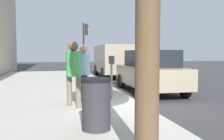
% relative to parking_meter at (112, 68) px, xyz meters
% --- Properties ---
extents(ground_plane, '(80.00, 80.00, 0.00)m').
position_rel_parking_meter_xyz_m(ground_plane, '(-0.72, -0.71, -1.17)').
color(ground_plane, '#38383A').
rests_on(ground_plane, ground).
extents(sidewalk_slab, '(28.00, 6.00, 0.15)m').
position_rel_parking_meter_xyz_m(sidewalk_slab, '(-0.72, 2.29, -1.09)').
color(sidewalk_slab, '#B7B2A8').
rests_on(sidewalk_slab, ground_plane).
extents(parking_meter, '(0.36, 0.12, 1.41)m').
position_rel_parking_meter_xyz_m(parking_meter, '(0.00, 0.00, 0.00)').
color(parking_meter, gray).
rests_on(parking_meter, sidewalk_slab).
extents(pedestrian_at_meter, '(0.53, 0.38, 1.76)m').
position_rel_parking_meter_xyz_m(pedestrian_at_meter, '(-0.30, 0.94, 0.02)').
color(pedestrian_at_meter, '#191E4C').
rests_on(pedestrian_at_meter, sidewalk_slab).
extents(pedestrian_bystander, '(0.47, 0.40, 1.82)m').
position_rel_parking_meter_xyz_m(pedestrian_bystander, '(-0.94, 1.29, 0.07)').
color(pedestrian_bystander, '#726656').
rests_on(pedestrian_bystander, sidewalk_slab).
extents(parked_sedan_near, '(4.44, 2.05, 1.77)m').
position_rel_parking_meter_xyz_m(parked_sedan_near, '(1.80, -2.05, -0.27)').
color(parked_sedan_near, gray).
rests_on(parked_sedan_near, ground_plane).
extents(parked_van_far, '(5.26, 2.25, 2.18)m').
position_rel_parking_meter_xyz_m(parked_van_far, '(8.51, -2.06, 0.09)').
color(parked_van_far, gray).
rests_on(parked_van_far, ground_plane).
extents(traffic_signal, '(0.24, 0.44, 3.60)m').
position_rel_parking_meter_xyz_m(traffic_signal, '(9.30, -0.22, 1.41)').
color(traffic_signal, black).
rests_on(traffic_signal, sidewalk_slab).
extents(trash_bin, '(0.59, 0.59, 1.01)m').
position_rel_parking_meter_xyz_m(trash_bin, '(-3.02, 1.00, -0.51)').
color(trash_bin, '#2D2D33').
rests_on(trash_bin, sidewalk_slab).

